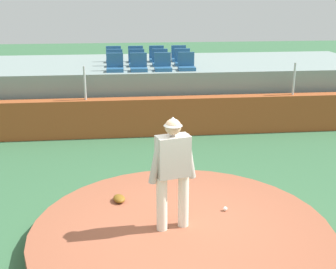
{
  "coord_description": "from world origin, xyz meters",
  "views": [
    {
      "loc": [
        -0.87,
        -6.03,
        3.74
      ],
      "look_at": [
        0.0,
        1.95,
        1.16
      ],
      "focal_mm": 46.79,
      "sensor_mm": 36.0,
      "label": 1
    }
  ],
  "objects": [
    {
      "name": "stadium_chair_9",
      "position": [
        -0.36,
        8.31,
        1.8
      ],
      "size": [
        0.48,
        0.44,
        0.5
      ],
      "rotation": [
        0.0,
        0.0,
        3.14
      ],
      "color": "#285A8A",
      "rests_on": "bleacher_platform"
    },
    {
      "name": "baseball",
      "position": [
        0.81,
        0.45,
        0.3
      ],
      "size": [
        0.07,
        0.07,
        0.07
      ],
      "primitive_type": "sphere",
      "color": "white",
      "rests_on": "pitchers_mound"
    },
    {
      "name": "stadium_chair_8",
      "position": [
        -1.08,
        8.34,
        1.8
      ],
      "size": [
        0.48,
        0.44,
        0.5
      ],
      "rotation": [
        0.0,
        0.0,
        3.14
      ],
      "color": "#285A8A",
      "rests_on": "bleacher_platform"
    },
    {
      "name": "stadium_chair_7",
      "position": [
        1.05,
        7.43,
        1.8
      ],
      "size": [
        0.48,
        0.44,
        0.5
      ],
      "rotation": [
        0.0,
        0.0,
        3.14
      ],
      "color": "#285A8A",
      "rests_on": "bleacher_platform"
    },
    {
      "name": "fence_post_right",
      "position": [
        3.93,
        5.59,
        1.5
      ],
      "size": [
        0.06,
        0.06,
        0.9
      ],
      "primitive_type": "cylinder",
      "color": "silver",
      "rests_on": "brick_barrier"
    },
    {
      "name": "stadium_chair_6",
      "position": [
        0.35,
        7.43,
        1.8
      ],
      "size": [
        0.48,
        0.44,
        0.5
      ],
      "rotation": [
        0.0,
        0.0,
        3.14
      ],
      "color": "#285A8A",
      "rests_on": "bleacher_platform"
    },
    {
      "name": "fielding_glove",
      "position": [
        -0.97,
        1.0,
        0.32
      ],
      "size": [
        0.27,
        0.34,
        0.11
      ],
      "primitive_type": "ellipsoid",
      "rotation": [
        0.0,
        0.0,
        1.82
      ],
      "color": "brown",
      "rests_on": "pitchers_mound"
    },
    {
      "name": "ground_plane",
      "position": [
        0.0,
        0.0,
        0.0
      ],
      "size": [
        60.0,
        60.0,
        0.0
      ],
      "primitive_type": "plane",
      "color": "#366640"
    },
    {
      "name": "stadium_chair_3",
      "position": [
        1.04,
        6.55,
        1.8
      ],
      "size": [
        0.48,
        0.44,
        0.5
      ],
      "rotation": [
        0.0,
        0.0,
        3.14
      ],
      "color": "#285A8A",
      "rests_on": "bleacher_platform"
    },
    {
      "name": "pitcher",
      "position": [
        -0.14,
        0.01,
        1.3
      ],
      "size": [
        0.76,
        0.37,
        1.79
      ],
      "rotation": [
        0.0,
        0.0,
        0.24
      ],
      "color": "white",
      "rests_on": "pitchers_mound"
    },
    {
      "name": "stadium_chair_5",
      "position": [
        -0.37,
        7.43,
        1.8
      ],
      "size": [
        0.48,
        0.44,
        0.5
      ],
      "rotation": [
        0.0,
        0.0,
        3.14
      ],
      "color": "#285A8A",
      "rests_on": "bleacher_platform"
    },
    {
      "name": "pitchers_mound",
      "position": [
        0.0,
        0.0,
        0.13
      ],
      "size": [
        4.72,
        4.72,
        0.26
      ],
      "primitive_type": "cylinder",
      "color": "#9B5339",
      "rests_on": "ground_plane"
    },
    {
      "name": "stadium_chair_2",
      "position": [
        0.35,
        6.53,
        1.8
      ],
      "size": [
        0.48,
        0.44,
        0.5
      ],
      "rotation": [
        0.0,
        0.0,
        3.14
      ],
      "color": "#285A8A",
      "rests_on": "bleacher_platform"
    },
    {
      "name": "fence_post_left",
      "position": [
        -1.82,
        5.59,
        1.5
      ],
      "size": [
        0.06,
        0.06,
        0.9
      ],
      "primitive_type": "cylinder",
      "color": "silver",
      "rests_on": "brick_barrier"
    },
    {
      "name": "stadium_chair_4",
      "position": [
        -1.04,
        7.46,
        1.8
      ],
      "size": [
        0.48,
        0.44,
        0.5
      ],
      "rotation": [
        0.0,
        0.0,
        3.14
      ],
      "color": "#285A8A",
      "rests_on": "bleacher_platform"
    },
    {
      "name": "stadium_chair_11",
      "position": [
        1.05,
        8.32,
        1.8
      ],
      "size": [
        0.48,
        0.44,
        0.5
      ],
      "rotation": [
        0.0,
        0.0,
        3.14
      ],
      "color": "#285A8A",
      "rests_on": "bleacher_platform"
    },
    {
      "name": "brick_barrier",
      "position": [
        0.0,
        5.59,
        0.52
      ],
      "size": [
        14.57,
        0.4,
        1.05
      ],
      "primitive_type": "cube",
      "color": "#A14C24",
      "rests_on": "ground_plane"
    },
    {
      "name": "stadium_chair_10",
      "position": [
        0.32,
        8.33,
        1.8
      ],
      "size": [
        0.48,
        0.44,
        0.5
      ],
      "rotation": [
        0.0,
        0.0,
        3.14
      ],
      "color": "#285A8A",
      "rests_on": "bleacher_platform"
    },
    {
      "name": "bleacher_platform",
      "position": [
        0.0,
        8.15,
        0.82
      ],
      "size": [
        14.31,
        4.28,
        1.64
      ],
      "primitive_type": "cube",
      "color": "gray",
      "rests_on": "ground_plane"
    },
    {
      "name": "stadium_chair_1",
      "position": [
        -0.35,
        6.52,
        1.8
      ],
      "size": [
        0.48,
        0.44,
        0.5
      ],
      "rotation": [
        0.0,
        0.0,
        3.14
      ],
      "color": "#285A8A",
      "rests_on": "bleacher_platform"
    },
    {
      "name": "stadium_chair_0",
      "position": [
        -1.03,
        6.55,
        1.8
      ],
      "size": [
        0.48,
        0.44,
        0.5
      ],
      "rotation": [
        0.0,
        0.0,
        3.14
      ],
      "color": "#285A8A",
      "rests_on": "bleacher_platform"
    }
  ]
}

